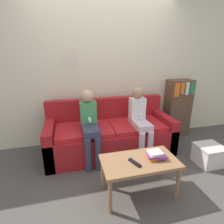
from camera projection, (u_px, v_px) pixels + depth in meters
name	position (u px, v px, depth m)	size (l,w,h in m)	color
ground_plane	(118.00, 168.00, 2.55)	(10.00, 10.00, 0.00)	#4C4742
wall_back	(103.00, 71.00, 3.07)	(8.00, 0.07, 2.60)	beige
couch	(110.00, 135.00, 2.94)	(2.04, 0.81, 0.85)	maroon
coffee_table	(139.00, 165.00, 1.99)	(0.86, 0.47, 0.45)	#8E6642
person_left	(90.00, 122.00, 2.57)	(0.24, 0.56, 1.09)	#33384C
person_right	(140.00, 118.00, 2.75)	(0.24, 0.56, 1.09)	silver
tv_remote	(135.00, 163.00, 1.90)	(0.10, 0.17, 0.02)	black
book_stack	(156.00, 155.00, 1.99)	(0.22, 0.17, 0.09)	orange
bookshelf	(178.00, 108.00, 3.47)	(0.47, 0.30, 1.12)	brown
storage_box	(209.00, 155.00, 2.61)	(0.38, 0.36, 0.30)	silver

